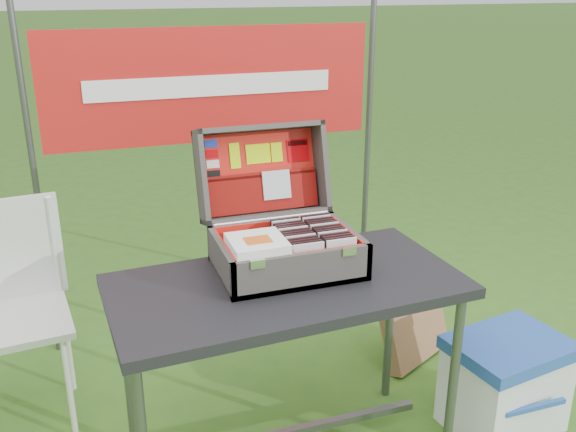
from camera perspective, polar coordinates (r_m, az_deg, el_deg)
name	(u,v)px	position (r m, az deg, el deg)	size (l,w,h in m)	color
table	(287,374)	(2.48, -0.12, -13.89)	(1.24, 0.62, 0.78)	black
table_top	(287,286)	(2.29, -0.12, -6.26)	(1.24, 0.62, 0.04)	black
table_leg_fr	(453,388)	(2.52, 14.43, -14.56)	(0.04, 0.04, 0.74)	#59595B
table_leg_bl	(128,370)	(2.61, -14.06, -13.17)	(0.04, 0.04, 0.74)	#59595B
table_leg_br	(390,323)	(2.88, 9.01, -9.35)	(0.04, 0.04, 0.74)	#59595B
suitcase	(282,205)	(2.33, -0.57, 1.00)	(0.51, 0.52, 0.47)	#59544F
suitcase_base_bottom	(287,267)	(2.36, -0.09, -4.58)	(0.51, 0.36, 0.02)	#59544F
suitcase_base_wall_front	(303,272)	(2.19, 1.37, -5.00)	(0.51, 0.02, 0.14)	#59544F
suitcase_base_wall_back	(273,236)	(2.49, -1.37, -1.78)	(0.51, 0.02, 0.14)	#59544F
suitcase_base_wall_left	(221,262)	(2.28, -5.94, -4.07)	(0.02, 0.36, 0.14)	#59544F
suitcase_base_wall_right	(349,244)	(2.42, 5.40, -2.52)	(0.02, 0.36, 0.14)	#59544F
suitcase_liner_floor	(287,264)	(2.36, -0.09, -4.30)	(0.47, 0.32, 0.01)	red
suitcase_latch_left	(258,264)	(2.11, -2.71, -4.30)	(0.05, 0.01, 0.03)	silver
suitcase_latch_right	(349,251)	(2.22, 5.45, -3.13)	(0.05, 0.01, 0.03)	silver
suitcase_hinge	(272,219)	(2.47, -1.45, -0.24)	(0.02, 0.02, 0.46)	silver
suitcase_lid_back	(259,172)	(2.59, -2.63, 3.95)	(0.51, 0.36, 0.02)	#59544F
suitcase_lid_rim_far	(259,128)	(2.53, -2.64, 7.83)	(0.51, 0.02, 0.14)	#59544F
suitcase_lid_rim_near	(267,215)	(2.54, -1.92, 0.09)	(0.51, 0.02, 0.14)	#59544F
suitcase_lid_rim_left	(201,178)	(2.47, -7.72, 3.40)	(0.02, 0.36, 0.14)	#59544F
suitcase_lid_rim_right	(320,166)	(2.61, 2.90, 4.45)	(0.02, 0.36, 0.14)	#59544F
suitcase_lid_liner	(259,172)	(2.57, -2.55, 3.95)	(0.47, 0.32, 0.01)	red
suitcase_liner_wall_front	(302,268)	(2.20, 1.25, -4.63)	(0.47, 0.01, 0.12)	red
suitcase_liner_wall_back	(274,235)	(2.47, -1.28, -1.68)	(0.47, 0.01, 0.12)	red
suitcase_liner_wall_left	(225,259)	(2.28, -5.63, -3.80)	(0.01, 0.32, 0.12)	red
suitcase_liner_wall_right	(345,242)	(2.41, 5.13, -2.34)	(0.01, 0.32, 0.12)	red
suitcase_lid_pocket	(263,193)	(2.56, -2.26, 2.07)	(0.45, 0.15, 0.03)	maroon
suitcase_pocket_edge	(261,175)	(2.55, -2.38, 3.70)	(0.44, 0.02, 0.02)	maroon
suitcase_pocket_cd	(276,185)	(2.55, -1.03, 2.80)	(0.11, 0.11, 0.01)	silver
lid_sticker_cc_a	(211,144)	(2.52, -6.87, 6.41)	(0.05, 0.03, 0.00)	#1933B2
lid_sticker_cc_b	(212,154)	(2.52, -6.78, 5.50)	(0.05, 0.03, 0.00)	#C80004
lid_sticker_cc_c	(213,164)	(2.52, -6.69, 4.60)	(0.05, 0.03, 0.00)	white
lid_sticker_cc_d	(214,174)	(2.52, -6.60, 3.70)	(0.05, 0.03, 0.00)	black
lid_card_neon_tall	(235,156)	(2.54, -4.74, 5.36)	(0.04, 0.10, 0.00)	#C2EC02
lid_card_neon_main	(258,154)	(2.57, -2.67, 5.55)	(0.10, 0.08, 0.00)	#C2EC02
lid_card_neon_small	(277,152)	(2.59, -1.01, 5.70)	(0.05, 0.08, 0.00)	#C2EC02
lid_sticker_band	(298,150)	(2.62, 0.89, 5.86)	(0.09, 0.09, 0.00)	#C80004
lid_sticker_band_bar	(297,143)	(2.62, 0.83, 6.52)	(0.08, 0.02, 0.00)	black
cd_left_0	(308,261)	(2.22, 1.83, -4.00)	(0.11, 0.01, 0.13)	silver
cd_left_1	(306,258)	(2.24, 1.65, -3.80)	(0.11, 0.01, 0.13)	black
cd_left_2	(304,256)	(2.26, 1.47, -3.60)	(0.11, 0.01, 0.13)	black
cd_left_3	(302,254)	(2.27, 1.30, -3.41)	(0.11, 0.01, 0.13)	black
cd_left_4	(301,252)	(2.29, 1.12, -3.21)	(0.11, 0.01, 0.13)	silver
cd_left_5	(299,250)	(2.31, 0.95, -3.03)	(0.11, 0.01, 0.13)	black
cd_left_6	(297,248)	(2.33, 0.79, -2.84)	(0.11, 0.01, 0.13)	black
cd_left_7	(295,246)	(2.34, 0.62, -2.66)	(0.11, 0.01, 0.13)	black
cd_left_8	(293,244)	(2.36, 0.46, -2.48)	(0.11, 0.01, 0.13)	silver
cd_left_9	(291,242)	(2.38, 0.30, -2.30)	(0.11, 0.01, 0.13)	black
cd_left_10	(290,240)	(2.40, 0.14, -2.13)	(0.11, 0.01, 0.13)	black
cd_left_11	(288,238)	(2.41, -0.01, -1.95)	(0.11, 0.01, 0.13)	black
cd_left_12	(286,236)	(2.43, -0.17, -1.78)	(0.11, 0.01, 0.13)	silver
cd_left_13	(284,234)	(2.45, -0.32, -1.62)	(0.11, 0.01, 0.13)	black
cd_right_0	(341,256)	(2.27, 4.75, -3.57)	(0.11, 0.01, 0.13)	silver
cd_right_1	(339,254)	(2.28, 4.55, -3.38)	(0.11, 0.01, 0.13)	black
cd_right_2	(337,252)	(2.30, 4.35, -3.19)	(0.11, 0.01, 0.13)	black
cd_right_3	(335,250)	(2.32, 4.16, -3.00)	(0.11, 0.01, 0.13)	black
cd_right_4	(332,248)	(2.33, 3.97, -2.82)	(0.11, 0.01, 0.13)	silver
cd_right_5	(330,246)	(2.35, 3.78, -2.63)	(0.11, 0.01, 0.13)	black
cd_right_6	(328,243)	(2.37, 3.59, -2.46)	(0.11, 0.01, 0.13)	black
cd_right_7	(326,242)	(2.38, 3.41, -2.28)	(0.11, 0.01, 0.13)	black
cd_right_8	(324,240)	(2.40, 3.23, -2.10)	(0.11, 0.01, 0.13)	silver
cd_right_9	(322,238)	(2.42, 3.05, -1.93)	(0.11, 0.01, 0.13)	black
cd_right_10	(320,236)	(2.44, 2.88, -1.76)	(0.11, 0.01, 0.13)	black
cd_right_11	(318,234)	(2.45, 2.71, -1.60)	(0.11, 0.01, 0.13)	black
cd_right_12	(316,232)	(2.47, 2.54, -1.43)	(0.11, 0.01, 0.13)	silver
cd_right_13	(314,230)	(2.49, 2.37, -1.27)	(0.11, 0.01, 0.13)	black
songbook_0	(257,247)	(2.22, -2.76, -2.73)	(0.19, 0.19, 0.01)	white
songbook_1	(257,245)	(2.21, -2.76, -2.61)	(0.19, 0.19, 0.01)	white
songbook_2	(257,244)	(2.21, -2.76, -2.49)	(0.19, 0.19, 0.01)	white
songbook_3	(257,243)	(2.21, -2.76, -2.37)	(0.19, 0.19, 0.01)	white
songbook_4	(257,241)	(2.21, -2.77, -2.25)	(0.19, 0.19, 0.01)	white
songbook_5	(257,240)	(2.21, -2.77, -2.13)	(0.19, 0.19, 0.01)	white
songbook_graphic	(258,240)	(2.20, -2.70, -2.13)	(0.09, 0.07, 0.00)	#D85919
cooler	(505,384)	(2.89, 18.71, -13.94)	(0.46, 0.35, 0.41)	white
cooler_body	(504,389)	(2.91, 18.65, -14.39)	(0.44, 0.33, 0.35)	white
cooler_lid	(510,347)	(2.80, 19.12, -10.93)	(0.46, 0.35, 0.06)	#244EA4
cooler_handle	(535,407)	(2.77, 21.13, -15.57)	(0.28, 0.02, 0.02)	#244EA4
chair	(15,325)	(2.85, -23.11, -8.87)	(0.43, 0.47, 0.94)	silver
chair_seat	(14,322)	(2.85, -23.14, -8.68)	(0.43, 0.43, 0.03)	silver
chair_backrest	(9,250)	(2.93, -23.57, -2.79)	(0.43, 0.03, 0.45)	silver
chair_leg_fr	(70,389)	(2.80, -18.84, -14.37)	(0.02, 0.02, 0.48)	silver
chair_leg_br	(68,343)	(3.11, -18.98, -10.66)	(0.02, 0.02, 0.48)	silver
chair_upright_right	(55,247)	(2.92, -20.02, -2.59)	(0.02, 0.02, 0.45)	silver
cardboard_box	(412,316)	(3.25, 11.00, -8.70)	(0.43, 0.07, 0.45)	#9B6F4E
banner_post_left	(37,191)	(3.22, -21.43, 2.07)	(0.03, 0.03, 1.70)	#59595B
banner_post_right	(367,160)	(3.55, 7.03, 4.98)	(0.03, 0.03, 1.70)	#59595B
banner	(212,85)	(3.17, -6.80, 11.46)	(1.60, 0.01, 0.55)	#B31815
banner_text	(212,86)	(3.16, -6.75, 11.43)	(1.20, 0.00, 0.10)	white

